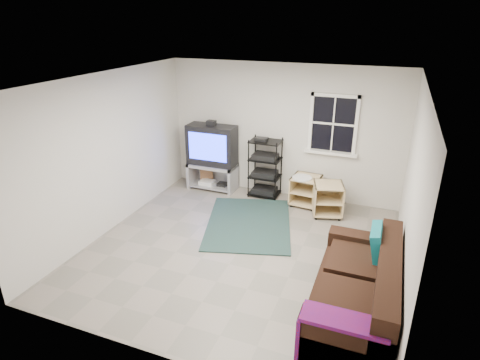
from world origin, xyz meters
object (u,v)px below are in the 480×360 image
at_px(tv_unit, 212,152).
at_px(side_table_right, 306,188).
at_px(av_rack, 265,171).
at_px(side_table_left, 327,198).
at_px(sofa, 358,294).

xyz_separation_m(tv_unit, side_table_right, (1.99, -0.06, -0.47)).
distance_m(av_rack, side_table_left, 1.38).
bearing_deg(av_rack, tv_unit, -178.33).
distance_m(side_table_left, side_table_right, 0.53).
bearing_deg(side_table_right, sofa, -66.24).
xyz_separation_m(side_table_left, sofa, (0.81, -2.61, 0.01)).
bearing_deg(tv_unit, sofa, -42.09).
xyz_separation_m(av_rack, side_table_right, (0.86, -0.09, -0.19)).
bearing_deg(sofa, av_rack, 125.57).
bearing_deg(av_rack, side_table_left, -15.17).
bearing_deg(side_table_right, av_rack, 173.71).
relative_size(tv_unit, side_table_left, 2.30).
relative_size(side_table_left, sofa, 0.30).
bearing_deg(av_rack, sofa, -54.43).
relative_size(av_rack, sofa, 0.57).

